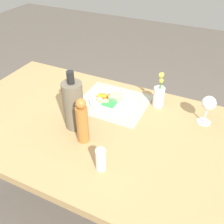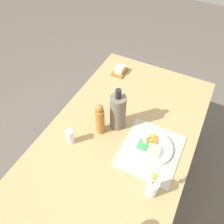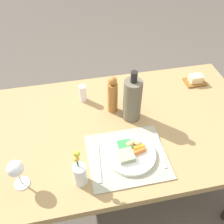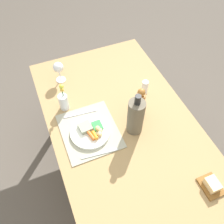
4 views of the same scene
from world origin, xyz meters
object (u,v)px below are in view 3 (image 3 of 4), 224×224
object	(u,v)px
salt_shaker	(83,93)
dining_table	(122,133)
butter_dish	(195,80)
flower_vase	(80,173)
dinner_plate	(131,153)
fork	(98,163)
pepper_mill	(113,95)
knife	(161,150)
wine_glass	(16,169)
cooler_bottle	(132,100)

from	to	relation	value
salt_shaker	dining_table	bearing A→B (deg)	-53.16
dining_table	salt_shaker	bearing A→B (deg)	126.84
butter_dish	flower_vase	world-z (taller)	flower_vase
dinner_plate	salt_shaker	world-z (taller)	salt_shaker
dining_table	fork	world-z (taller)	fork
pepper_mill	knife	bearing A→B (deg)	-62.23
fork	wine_glass	distance (m)	0.37
wine_glass	butter_dish	xyz separation A→B (m)	(1.08, 0.53, -0.09)
fork	pepper_mill	xyz separation A→B (m)	(0.14, 0.35, 0.11)
dining_table	flower_vase	size ratio (longest dim) A/B	7.14
dining_table	wine_glass	size ratio (longest dim) A/B	9.62
salt_shaker	fork	bearing A→B (deg)	-88.37
knife	cooler_bottle	xyz separation A→B (m)	(-0.08, 0.26, 0.12)
dinner_plate	cooler_bottle	size ratio (longest dim) A/B	0.78
dining_table	butter_dish	size ratio (longest dim) A/B	11.75
pepper_mill	wine_glass	distance (m)	0.63
cooler_bottle	flower_vase	distance (m)	0.48
flower_vase	dining_table	bearing A→B (deg)	49.05
knife	flower_vase	bearing A→B (deg)	-160.90
pepper_mill	flower_vase	distance (m)	0.49
wine_glass	butter_dish	distance (m)	1.20
salt_shaker	dinner_plate	bearing A→B (deg)	-68.90
pepper_mill	flower_vase	size ratio (longest dim) A/B	1.11
fork	butter_dish	bearing A→B (deg)	40.01
butter_dish	salt_shaker	bearing A→B (deg)	-178.15
butter_dish	flower_vase	bearing A→B (deg)	-144.96
pepper_mill	flower_vase	bearing A→B (deg)	-118.78
knife	cooler_bottle	bearing A→B (deg)	114.50
knife	salt_shaker	bearing A→B (deg)	132.63
fork	flower_vase	size ratio (longest dim) A/B	1.00
knife	cooler_bottle	distance (m)	0.30
butter_dish	dining_table	bearing A→B (deg)	-154.06
fork	pepper_mill	size ratio (longest dim) A/B	0.90
fork	cooler_bottle	world-z (taller)	cooler_bottle
salt_shaker	flower_vase	world-z (taller)	flower_vase
dinner_plate	flower_vase	size ratio (longest dim) A/B	1.14
butter_dish	fork	bearing A→B (deg)	-145.54
butter_dish	wine_glass	bearing A→B (deg)	-153.87
knife	salt_shaker	distance (m)	0.57
flower_vase	butter_dish	bearing A→B (deg)	35.04
dining_table	salt_shaker	world-z (taller)	salt_shaker
dining_table	cooler_bottle	bearing A→B (deg)	37.81
knife	wine_glass	bearing A→B (deg)	-169.31
pepper_mill	butter_dish	bearing A→B (deg)	13.92
knife	pepper_mill	distance (m)	0.39
cooler_bottle	wine_glass	xyz separation A→B (m)	(-0.59, -0.31, -0.01)
cooler_bottle	butter_dish	bearing A→B (deg)	24.15
dinner_plate	knife	xyz separation A→B (m)	(0.16, 0.00, -0.01)
dining_table	cooler_bottle	size ratio (longest dim) A/B	4.91
wine_glass	salt_shaker	bearing A→B (deg)	55.89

